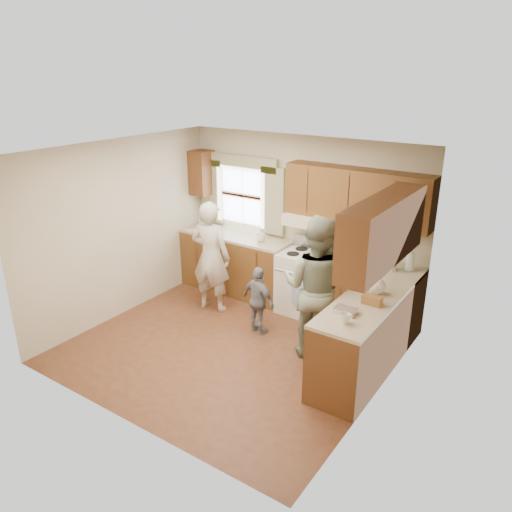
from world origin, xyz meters
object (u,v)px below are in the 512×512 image
Objects in this scene: stove at (308,282)px; child at (259,301)px; woman_left at (211,257)px; woman_right at (316,287)px.

stove is 0.95m from child.
woman_left is at bearing 0.87° from child.
woman_right is at bearing -56.99° from stove.
stove is 0.59× the size of woman_right.
stove is 1.23m from woman_right.
woman_left reaches higher than stove.
woman_left is 1.74× the size of child.
woman_right is at bearing 162.91° from woman_left.
woman_right is 1.91× the size of child.
stove is 1.13× the size of child.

